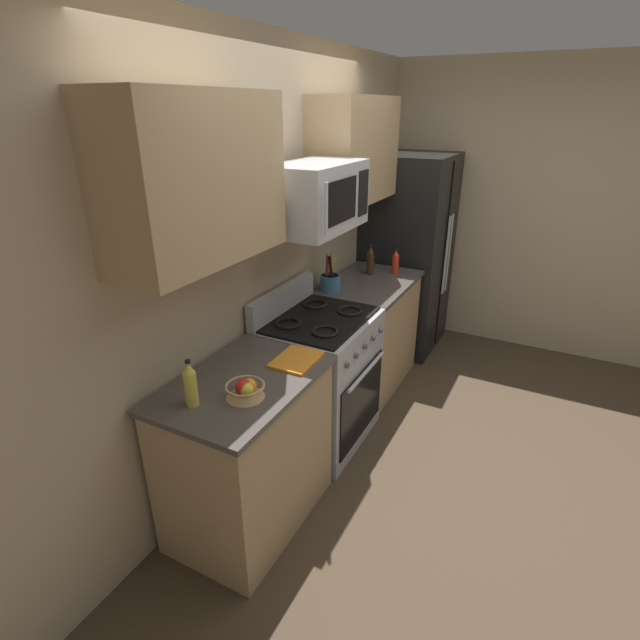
{
  "coord_description": "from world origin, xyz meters",
  "views": [
    {
      "loc": [
        -2.56,
        -0.68,
        2.19
      ],
      "look_at": [
        -0.24,
        0.53,
        1.03
      ],
      "focal_mm": 27.17,
      "sensor_mm": 36.0,
      "label": 1
    }
  ],
  "objects_px": {
    "fruit_basket": "(246,389)",
    "bottle_oil": "(190,385)",
    "utensil_crock": "(330,282)",
    "bottle_hot_sauce": "(395,262)",
    "refrigerator": "(407,254)",
    "range_oven": "(320,378)",
    "bottle_soy": "(370,261)",
    "microwave": "(315,197)",
    "cutting_board": "(297,360)"
  },
  "relations": [
    {
      "from": "bottle_soy",
      "to": "microwave",
      "type": "bearing_deg",
      "value": -177.71
    },
    {
      "from": "range_oven",
      "to": "bottle_oil",
      "type": "distance_m",
      "value": 1.27
    },
    {
      "from": "refrigerator",
      "to": "microwave",
      "type": "distance_m",
      "value": 1.93
    },
    {
      "from": "utensil_crock",
      "to": "bottle_hot_sauce",
      "type": "relative_size",
      "value": 1.49
    },
    {
      "from": "bottle_soy",
      "to": "cutting_board",
      "type": "bearing_deg",
      "value": -172.33
    },
    {
      "from": "refrigerator",
      "to": "utensil_crock",
      "type": "bearing_deg",
      "value": 170.52
    },
    {
      "from": "cutting_board",
      "to": "bottle_hot_sauce",
      "type": "relative_size",
      "value": 1.34
    },
    {
      "from": "bottle_soy",
      "to": "bottle_oil",
      "type": "bearing_deg",
      "value": 179.85
    },
    {
      "from": "bottle_hot_sauce",
      "to": "cutting_board",
      "type": "bearing_deg",
      "value": -178.76
    },
    {
      "from": "range_oven",
      "to": "utensil_crock",
      "type": "xyz_separation_m",
      "value": [
        0.53,
        0.19,
        0.51
      ]
    },
    {
      "from": "cutting_board",
      "to": "utensil_crock",
      "type": "bearing_deg",
      "value": 17.05
    },
    {
      "from": "refrigerator",
      "to": "utensil_crock",
      "type": "distance_m",
      "value": 1.25
    },
    {
      "from": "microwave",
      "to": "cutting_board",
      "type": "bearing_deg",
      "value": -162.62
    },
    {
      "from": "bottle_hot_sauce",
      "to": "bottle_oil",
      "type": "height_order",
      "value": "bottle_oil"
    },
    {
      "from": "bottle_hot_sauce",
      "to": "utensil_crock",
      "type": "bearing_deg",
      "value": 154.53
    },
    {
      "from": "range_oven",
      "to": "bottle_soy",
      "type": "height_order",
      "value": "bottle_soy"
    },
    {
      "from": "microwave",
      "to": "fruit_basket",
      "type": "relative_size",
      "value": 3.57
    },
    {
      "from": "cutting_board",
      "to": "refrigerator",
      "type": "bearing_deg",
      "value": 3.16
    },
    {
      "from": "refrigerator",
      "to": "fruit_basket",
      "type": "height_order",
      "value": "refrigerator"
    },
    {
      "from": "range_oven",
      "to": "bottle_soy",
      "type": "xyz_separation_m",
      "value": [
        1.04,
        0.07,
        0.55
      ]
    },
    {
      "from": "bottle_hot_sauce",
      "to": "bottle_oil",
      "type": "distance_m",
      "value": 2.3
    },
    {
      "from": "microwave",
      "to": "bottle_oil",
      "type": "xyz_separation_m",
      "value": [
        -1.14,
        0.05,
        -0.68
      ]
    },
    {
      "from": "range_oven",
      "to": "bottle_soy",
      "type": "bearing_deg",
      "value": 3.8
    },
    {
      "from": "range_oven",
      "to": "utensil_crock",
      "type": "height_order",
      "value": "utensil_crock"
    },
    {
      "from": "bottle_oil",
      "to": "bottle_hot_sauce",
      "type": "bearing_deg",
      "value": -4.54
    },
    {
      "from": "utensil_crock",
      "to": "cutting_board",
      "type": "bearing_deg",
      "value": -162.95
    },
    {
      "from": "bottle_hot_sauce",
      "to": "bottle_soy",
      "type": "xyz_separation_m",
      "value": [
        -0.12,
        0.18,
        0.02
      ]
    },
    {
      "from": "bottle_soy",
      "to": "fruit_basket",
      "type": "bearing_deg",
      "value": -174.93
    },
    {
      "from": "microwave",
      "to": "bottle_soy",
      "type": "height_order",
      "value": "microwave"
    },
    {
      "from": "refrigerator",
      "to": "bottle_hot_sauce",
      "type": "bearing_deg",
      "value": -171.51
    },
    {
      "from": "fruit_basket",
      "to": "bottle_soy",
      "type": "height_order",
      "value": "bottle_soy"
    },
    {
      "from": "bottle_soy",
      "to": "utensil_crock",
      "type": "bearing_deg",
      "value": 166.62
    },
    {
      "from": "fruit_basket",
      "to": "cutting_board",
      "type": "height_order",
      "value": "fruit_basket"
    },
    {
      "from": "fruit_basket",
      "to": "bottle_oil",
      "type": "height_order",
      "value": "bottle_oil"
    },
    {
      "from": "range_oven",
      "to": "bottle_soy",
      "type": "distance_m",
      "value": 1.17
    },
    {
      "from": "utensil_crock",
      "to": "cutting_board",
      "type": "height_order",
      "value": "utensil_crock"
    },
    {
      "from": "utensil_crock",
      "to": "bottle_hot_sauce",
      "type": "height_order",
      "value": "utensil_crock"
    },
    {
      "from": "range_oven",
      "to": "cutting_board",
      "type": "distance_m",
      "value": 0.72
    },
    {
      "from": "fruit_basket",
      "to": "refrigerator",
      "type": "bearing_deg",
      "value": 1.93
    },
    {
      "from": "microwave",
      "to": "utensil_crock",
      "type": "height_order",
      "value": "microwave"
    },
    {
      "from": "utensil_crock",
      "to": "bottle_oil",
      "type": "bearing_deg",
      "value": -176.13
    },
    {
      "from": "fruit_basket",
      "to": "cutting_board",
      "type": "bearing_deg",
      "value": -4.76
    },
    {
      "from": "range_oven",
      "to": "bottle_hot_sauce",
      "type": "height_order",
      "value": "bottle_hot_sauce"
    },
    {
      "from": "refrigerator",
      "to": "bottle_soy",
      "type": "xyz_separation_m",
      "value": [
        -0.73,
        0.09,
        0.12
      ]
    },
    {
      "from": "range_oven",
      "to": "refrigerator",
      "type": "distance_m",
      "value": 1.81
    },
    {
      "from": "fruit_basket",
      "to": "bottle_oil",
      "type": "distance_m",
      "value": 0.26
    },
    {
      "from": "range_oven",
      "to": "refrigerator",
      "type": "xyz_separation_m",
      "value": [
        1.76,
        -0.02,
        0.43
      ]
    },
    {
      "from": "bottle_oil",
      "to": "bottle_soy",
      "type": "distance_m",
      "value": 2.18
    },
    {
      "from": "range_oven",
      "to": "microwave",
      "type": "relative_size",
      "value": 1.58
    },
    {
      "from": "bottle_oil",
      "to": "bottle_soy",
      "type": "bearing_deg",
      "value": -0.15
    }
  ]
}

